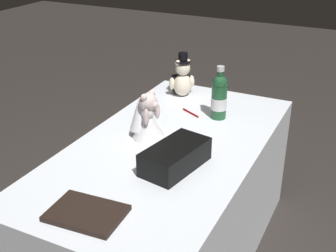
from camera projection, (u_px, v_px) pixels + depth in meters
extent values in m
cube|color=white|center=(168.00, 204.00, 2.32)|extent=(1.64, 0.85, 0.70)
ellipsoid|color=beige|center=(183.00, 85.00, 2.73)|extent=(0.12, 0.11, 0.14)
cube|color=black|center=(181.00, 83.00, 2.76)|extent=(0.11, 0.11, 0.10)
sphere|color=beige|center=(183.00, 68.00, 2.68)|extent=(0.09, 0.09, 0.09)
sphere|color=beige|center=(181.00, 67.00, 2.72)|extent=(0.04, 0.04, 0.04)
sphere|color=beige|center=(188.00, 62.00, 2.68)|extent=(0.03, 0.03, 0.03)
sphere|color=beige|center=(178.00, 63.00, 2.66)|extent=(0.03, 0.03, 0.03)
ellipsoid|color=beige|center=(192.00, 81.00, 2.76)|extent=(0.04, 0.04, 0.08)
ellipsoid|color=beige|center=(172.00, 84.00, 2.72)|extent=(0.04, 0.04, 0.08)
sphere|color=beige|center=(184.00, 87.00, 2.81)|extent=(0.05, 0.05, 0.05)
sphere|color=beige|center=(174.00, 88.00, 2.79)|extent=(0.05, 0.05, 0.05)
cylinder|color=black|center=(183.00, 61.00, 2.66)|extent=(0.10, 0.10, 0.01)
cylinder|color=black|center=(183.00, 57.00, 2.65)|extent=(0.06, 0.06, 0.05)
cone|color=white|center=(149.00, 124.00, 2.21)|extent=(0.17, 0.17, 0.15)
ellipsoid|color=white|center=(148.00, 112.00, 2.18)|extent=(0.07, 0.07, 0.07)
sphere|color=silver|center=(148.00, 102.00, 2.16)|extent=(0.09, 0.09, 0.09)
sphere|color=silver|center=(155.00, 105.00, 2.14)|extent=(0.04, 0.04, 0.04)
sphere|color=silver|center=(144.00, 97.00, 2.12)|extent=(0.03, 0.03, 0.03)
sphere|color=silver|center=(152.00, 93.00, 2.17)|extent=(0.03, 0.03, 0.03)
ellipsoid|color=silver|center=(146.00, 117.00, 2.14)|extent=(0.03, 0.03, 0.09)
ellipsoid|color=silver|center=(157.00, 111.00, 2.21)|extent=(0.03, 0.03, 0.09)
cone|color=white|center=(140.00, 113.00, 2.21)|extent=(0.14, 0.15, 0.17)
cylinder|color=#1E502C|center=(219.00, 102.00, 2.42)|extent=(0.08, 0.08, 0.19)
sphere|color=#1E502C|center=(220.00, 83.00, 2.37)|extent=(0.08, 0.08, 0.08)
cylinder|color=#1E502C|center=(220.00, 74.00, 2.35)|extent=(0.04, 0.04, 0.08)
cylinder|color=silver|center=(221.00, 69.00, 2.33)|extent=(0.04, 0.04, 0.03)
cylinder|color=silver|center=(219.00, 103.00, 2.42)|extent=(0.09, 0.09, 0.07)
cylinder|color=maroon|center=(191.00, 113.00, 2.50)|extent=(0.08, 0.13, 0.01)
cone|color=silver|center=(198.00, 117.00, 2.45)|extent=(0.02, 0.02, 0.01)
cube|color=black|center=(175.00, 157.00, 1.95)|extent=(0.35, 0.23, 0.11)
cube|color=#B7B7BF|center=(157.00, 154.00, 1.97)|extent=(0.04, 0.02, 0.03)
cube|color=black|center=(86.00, 213.00, 1.66)|extent=(0.21, 0.29, 0.02)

